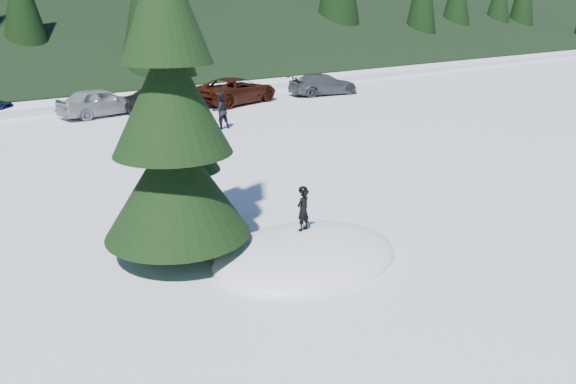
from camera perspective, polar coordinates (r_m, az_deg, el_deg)
ground at (r=12.76m, az=1.83°, el=-6.64°), size 200.00×200.00×0.00m
snow_mound at (r=12.76m, az=1.83°, el=-6.64°), size 4.48×3.52×0.96m
spruce_tall at (r=12.02m, az=-11.82°, el=8.06°), size 3.20×3.20×8.60m
spruce_short at (r=13.93m, az=-10.54°, el=4.38°), size 2.20×2.20×5.37m
child_skier at (r=12.81m, az=1.54°, el=-1.82°), size 0.39×0.29×0.98m
adult_0 at (r=26.37m, az=-6.89°, el=8.22°), size 0.87×0.70×1.71m
adult_1 at (r=27.18m, az=-10.37°, el=8.23°), size 1.01×0.80×1.60m
car_4 at (r=30.97m, az=-18.55°, el=8.67°), size 4.51×2.25×1.48m
car_5 at (r=30.77m, az=-12.27°, el=9.03°), size 4.35×2.23×1.37m
car_6 at (r=33.69m, az=-5.29°, el=10.25°), size 5.91×3.73×1.52m
car_7 at (r=37.02m, az=3.60°, el=10.86°), size 4.92×2.79×1.35m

